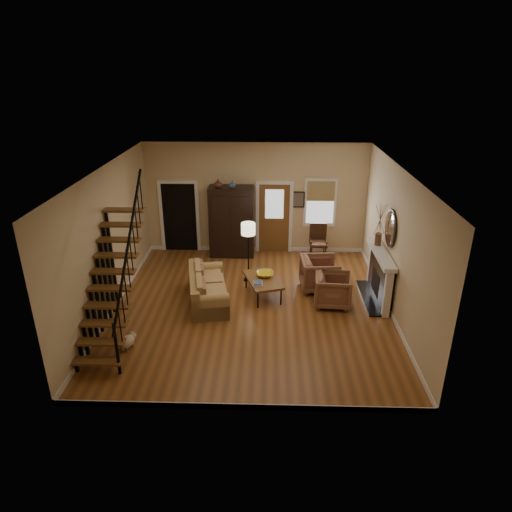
{
  "coord_description": "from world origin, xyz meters",
  "views": [
    {
      "loc": [
        0.4,
        -9.52,
        5.44
      ],
      "look_at": [
        0.1,
        0.4,
        1.15
      ],
      "focal_mm": 32.0,
      "sensor_mm": 36.0,
      "label": 1
    }
  ],
  "objects_px": {
    "armoire": "(232,222)",
    "armchair_left": "(333,290)",
    "floor_lamp": "(248,252)",
    "sofa": "(208,288)",
    "armchair_right": "(320,274)",
    "side_chair": "(318,242)",
    "coffee_table": "(263,287)"
  },
  "relations": [
    {
      "from": "armoire",
      "to": "side_chair",
      "type": "bearing_deg",
      "value": -4.48
    },
    {
      "from": "armchair_right",
      "to": "side_chair",
      "type": "height_order",
      "value": "side_chair"
    },
    {
      "from": "floor_lamp",
      "to": "armoire",
      "type": "bearing_deg",
      "value": 108.55
    },
    {
      "from": "floor_lamp",
      "to": "sofa",
      "type": "bearing_deg",
      "value": -126.87
    },
    {
      "from": "floor_lamp",
      "to": "side_chair",
      "type": "relative_size",
      "value": 1.57
    },
    {
      "from": "armchair_left",
      "to": "coffee_table",
      "type": "bearing_deg",
      "value": 81.83
    },
    {
      "from": "armchair_right",
      "to": "floor_lamp",
      "type": "relative_size",
      "value": 0.59
    },
    {
      "from": "armoire",
      "to": "armchair_left",
      "type": "bearing_deg",
      "value": -48.37
    },
    {
      "from": "floor_lamp",
      "to": "coffee_table",
      "type": "bearing_deg",
      "value": -66.07
    },
    {
      "from": "armoire",
      "to": "armchair_right",
      "type": "xyz_separation_m",
      "value": [
        2.4,
        -2.17,
        -0.62
      ]
    },
    {
      "from": "coffee_table",
      "to": "armchair_left",
      "type": "bearing_deg",
      "value": -12.74
    },
    {
      "from": "armoire",
      "to": "armchair_right",
      "type": "bearing_deg",
      "value": -42.05
    },
    {
      "from": "armchair_right",
      "to": "sofa",
      "type": "bearing_deg",
      "value": 101.7
    },
    {
      "from": "armoire",
      "to": "coffee_table",
      "type": "height_order",
      "value": "armoire"
    },
    {
      "from": "sofa",
      "to": "side_chair",
      "type": "bearing_deg",
      "value": 32.34
    },
    {
      "from": "armoire",
      "to": "coffee_table",
      "type": "bearing_deg",
      "value": -69.53
    },
    {
      "from": "sofa",
      "to": "coffee_table",
      "type": "bearing_deg",
      "value": 3.08
    },
    {
      "from": "coffee_table",
      "to": "armchair_right",
      "type": "xyz_separation_m",
      "value": [
        1.43,
        0.43,
        0.19
      ]
    },
    {
      "from": "armchair_left",
      "to": "side_chair",
      "type": "bearing_deg",
      "value": 6.45
    },
    {
      "from": "armchair_right",
      "to": "side_chair",
      "type": "xyz_separation_m",
      "value": [
        0.15,
        1.97,
        0.08
      ]
    },
    {
      "from": "armchair_left",
      "to": "side_chair",
      "type": "distance_m",
      "value": 2.78
    },
    {
      "from": "armchair_right",
      "to": "armchair_left",
      "type": "bearing_deg",
      "value": -167.0
    },
    {
      "from": "armchair_right",
      "to": "floor_lamp",
      "type": "xyz_separation_m",
      "value": [
        -1.83,
        0.48,
        0.37
      ]
    },
    {
      "from": "armchair_left",
      "to": "floor_lamp",
      "type": "relative_size",
      "value": 0.53
    },
    {
      "from": "armchair_right",
      "to": "coffee_table",
      "type": "bearing_deg",
      "value": 103.0
    },
    {
      "from": "armoire",
      "to": "armchair_right",
      "type": "distance_m",
      "value": 3.29
    },
    {
      "from": "armoire",
      "to": "armchair_left",
      "type": "relative_size",
      "value": 2.45
    },
    {
      "from": "armoire",
      "to": "armchair_left",
      "type": "height_order",
      "value": "armoire"
    },
    {
      "from": "armchair_left",
      "to": "armchair_right",
      "type": "bearing_deg",
      "value": 21.15
    },
    {
      "from": "armchair_right",
      "to": "floor_lamp",
      "type": "bearing_deg",
      "value": 71.89
    },
    {
      "from": "armchair_right",
      "to": "side_chair",
      "type": "relative_size",
      "value": 0.92
    },
    {
      "from": "sofa",
      "to": "floor_lamp",
      "type": "relative_size",
      "value": 1.23
    }
  ]
}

